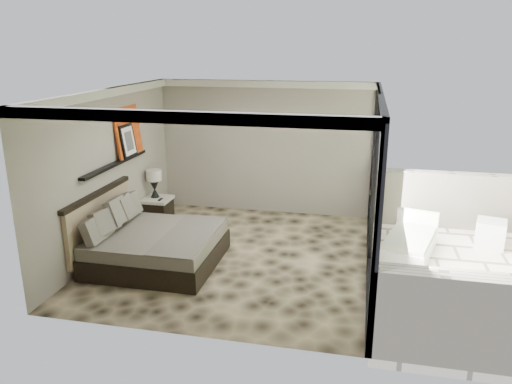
% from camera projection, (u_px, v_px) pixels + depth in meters
% --- Properties ---
extents(floor, '(5.00, 5.00, 0.00)m').
position_uv_depth(floor, '(236.00, 256.00, 8.60)').
color(floor, black).
rests_on(floor, ground).
extents(ceiling, '(4.50, 5.00, 0.02)m').
position_uv_depth(ceiling, '(234.00, 92.00, 7.80)').
color(ceiling, silver).
rests_on(ceiling, back_wall).
extents(back_wall, '(4.50, 0.02, 2.80)m').
position_uv_depth(back_wall, '(265.00, 148.00, 10.53)').
color(back_wall, gray).
rests_on(back_wall, floor).
extents(left_wall, '(0.02, 5.00, 2.80)m').
position_uv_depth(left_wall, '(110.00, 170.00, 8.66)').
color(left_wall, gray).
rests_on(left_wall, floor).
extents(glass_wall, '(0.08, 5.00, 2.80)m').
position_uv_depth(glass_wall, '(375.00, 186.00, 7.74)').
color(glass_wall, white).
rests_on(glass_wall, floor).
extents(terrace_slab, '(3.00, 5.00, 0.12)m').
position_uv_depth(terrace_slab, '(466.00, 280.00, 7.84)').
color(terrace_slab, beige).
rests_on(terrace_slab, ground).
extents(picture_ledge, '(0.12, 2.20, 0.05)m').
position_uv_depth(picture_ledge, '(116.00, 164.00, 8.72)').
color(picture_ledge, black).
rests_on(picture_ledge, left_wall).
extents(bed, '(2.04, 1.97, 1.12)m').
position_uv_depth(bed, '(151.00, 244.00, 8.25)').
color(bed, black).
rests_on(bed, floor).
extents(nightstand, '(0.70, 0.70, 0.57)m').
position_uv_depth(nightstand, '(157.00, 209.00, 10.16)').
color(nightstand, black).
rests_on(nightstand, floor).
extents(table_lamp, '(0.31, 0.31, 0.57)m').
position_uv_depth(table_lamp, '(154.00, 180.00, 10.04)').
color(table_lamp, black).
rests_on(table_lamp, nightstand).
extents(abstract_canvas, '(0.13, 0.90, 0.90)m').
position_uv_depth(abstract_canvas, '(128.00, 131.00, 9.13)').
color(abstract_canvas, '#AB550E').
rests_on(abstract_canvas, picture_ledge).
extents(framed_print, '(0.11, 0.50, 0.60)m').
position_uv_depth(framed_print, '(128.00, 141.00, 9.03)').
color(framed_print, black).
rests_on(framed_print, picture_ledge).
extents(ottoman, '(0.59, 0.59, 0.49)m').
position_uv_depth(ottoman, '(490.00, 234.00, 8.94)').
color(ottoman, silver).
rests_on(ottoman, terrace_slab).
extents(lounger, '(1.09, 1.62, 0.58)m').
position_uv_depth(lounger, '(410.00, 243.00, 8.71)').
color(lounger, white).
rests_on(lounger, terrace_slab).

